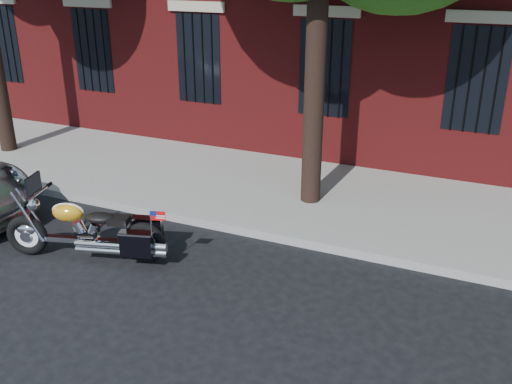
% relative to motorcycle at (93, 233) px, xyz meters
% --- Properties ---
extents(ground, '(120.00, 120.00, 0.00)m').
position_rel_motorcycle_xyz_m(ground, '(1.90, 0.35, -0.46)').
color(ground, black).
rests_on(ground, ground).
extents(curb, '(40.00, 0.16, 0.15)m').
position_rel_motorcycle_xyz_m(curb, '(1.90, 1.73, -0.38)').
color(curb, gray).
rests_on(curb, ground).
extents(sidewalk, '(40.00, 3.60, 0.15)m').
position_rel_motorcycle_xyz_m(sidewalk, '(1.90, 3.61, -0.38)').
color(sidewalk, gray).
rests_on(sidewalk, ground).
extents(motorcycle, '(2.67, 1.21, 1.35)m').
position_rel_motorcycle_xyz_m(motorcycle, '(0.00, 0.00, 0.00)').
color(motorcycle, black).
rests_on(motorcycle, ground).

